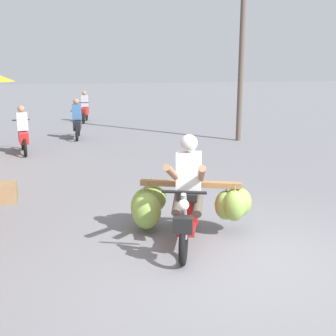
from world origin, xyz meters
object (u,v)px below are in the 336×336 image
at_px(motorbike_distant_far_ahead, 77,123).
at_px(utility_pole, 242,36).
at_px(motorbike_main_loaded, 181,203).
at_px(motorbike_distant_ahead_right, 85,109).
at_px(produce_crate, 1,193).
at_px(motorbike_distant_ahead_left, 23,134).

height_order(motorbike_distant_far_ahead, utility_pole, utility_pole).
bearing_deg(motorbike_main_loaded, motorbike_distant_ahead_right, 90.54).
bearing_deg(motorbike_distant_far_ahead, motorbike_distant_ahead_right, 81.63).
height_order(produce_crate, utility_pole, utility_pole).
distance_m(motorbike_main_loaded, utility_pole, 9.22).
distance_m(motorbike_main_loaded, motorbike_distant_far_ahead, 9.39).
bearing_deg(motorbike_main_loaded, motorbike_distant_ahead_left, 109.52).
xyz_separation_m(motorbike_main_loaded, produce_crate, (-2.74, 2.44, -0.33)).
relative_size(motorbike_distant_ahead_left, motorbike_distant_far_ahead, 1.00).
relative_size(motorbike_main_loaded, utility_pole, 0.29).
bearing_deg(motorbike_main_loaded, produce_crate, 138.28).
height_order(motorbike_main_loaded, produce_crate, motorbike_main_loaded).
height_order(motorbike_main_loaded, motorbike_distant_ahead_right, motorbike_main_loaded).
height_order(motorbike_main_loaded, motorbike_distant_far_ahead, motorbike_main_loaded).
bearing_deg(motorbike_distant_far_ahead, produce_crate, -105.50).
height_order(motorbike_distant_ahead_right, motorbike_distant_far_ahead, same).
xyz_separation_m(motorbike_main_loaded, motorbike_distant_ahead_right, (-0.13, 14.04, 0.06)).
bearing_deg(motorbike_distant_ahead_right, motorbike_distant_ahead_left, -109.01).
bearing_deg(motorbike_distant_ahead_left, motorbike_distant_far_ahead, 52.87).
bearing_deg(motorbike_distant_ahead_left, motorbike_main_loaded, -70.48).
relative_size(motorbike_distant_far_ahead, utility_pole, 0.24).
relative_size(motorbike_main_loaded, motorbike_distant_ahead_left, 1.23).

